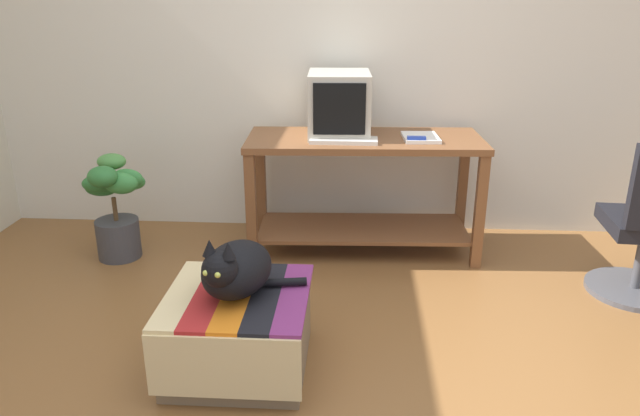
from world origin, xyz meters
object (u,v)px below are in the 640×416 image
Objects in this scene: book at (421,137)px; stapler at (416,140)px; tv_monitor at (339,105)px; cat at (235,269)px; desk at (364,174)px; potted_plant at (116,209)px; ottoman_with_blanket at (239,331)px; keyboard at (344,140)px.

book is 0.10m from stapler.
cat is (-0.39, -1.41, -0.45)m from tv_monitor.
stapler is at bearing -24.73° from tv_monitor.
cat is (-0.55, -1.35, -0.02)m from desk.
potted_plant is (-1.37, -0.29, -0.61)m from tv_monitor.
desk is at bearing 66.99° from stapler.
ottoman_with_blanket is at bearing -48.81° from potted_plant.
tv_monitor is 0.73× the size of ottoman_with_blanket.
cat is at bearing -84.37° from ottoman_with_blanket.
ottoman_with_blanket is at bearing -114.61° from desk.
book is 1.68m from ottoman_with_blanket.
keyboard is at bearing -170.49° from book.
tv_monitor is 0.54m from book.
potted_plant reaches higher than ottoman_with_blanket.
cat is at bearing -48.94° from potted_plant.
ottoman_with_blanket is at bearing -108.69° from keyboard.
potted_plant is at bearing 93.04° from stapler.
ottoman_with_blanket is at bearing 111.81° from cat.
keyboard is at bearing -134.39° from desk.
keyboard is at bearing 70.56° from ottoman_with_blanket.
desk is 1.55m from potted_plant.
desk is 1.48m from ottoman_with_blanket.
book is at bearing 72.23° from cat.
cat is 1.51m from stapler.
tv_monitor reaches higher than desk.
stapler reaches higher than potted_plant.
potted_plant is (-0.98, 1.12, -0.16)m from cat.
ottoman_with_blanket is (-0.55, -1.34, -0.33)m from desk.
ottoman_with_blanket is 0.99× the size of potted_plant.
keyboard is (-0.13, -0.14, 0.25)m from desk.
keyboard is at bearing 3.47° from potted_plant.
desk is at bearing 171.15° from book.
tv_monitor reaches higher than potted_plant.
potted_plant is (-1.86, -0.19, -0.44)m from book.
potted_plant is at bearing 131.19° from ottoman_with_blanket.
potted_plant is at bearing -170.50° from tv_monitor.
keyboard is 1.47m from potted_plant.
desk is at bearing 67.72° from ottoman_with_blanket.
ottoman_with_blanket is 1.59m from stapler.
stapler is (1.83, 0.09, 0.45)m from potted_plant.
tv_monitor is at bearing 165.79° from book.
book is at bearing -19.02° from stapler.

